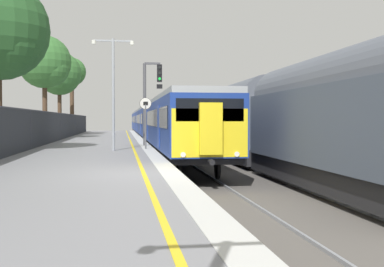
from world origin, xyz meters
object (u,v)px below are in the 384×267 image
Objects in this scene: speed_limit_sign at (146,116)px; platform_lamp_mid at (113,84)px; freight_train_adjacent_track at (218,119)px; background_tree_left at (72,74)px; commuter_train_at_platform at (153,122)px; background_tree_back at (60,75)px; signal_gantry at (150,94)px; background_tree_right at (46,64)px; background_tree_centre at (0,32)px.

platform_lamp_mid is (-1.59, -1.05, 1.51)m from speed_limit_sign.
background_tree_left reaches higher than freight_train_adjacent_track.
speed_limit_sign is at bearing -118.79° from freight_train_adjacent_track.
freight_train_adjacent_track is 6.44× the size of background_tree_left.
background_tree_back is at bearing -173.02° from commuter_train_at_platform.
signal_gantry is 0.59× the size of background_tree_right.
background_tree_left is at bearing 105.20° from signal_gantry.
background_tree_back is at bearing 89.57° from background_tree_right.
commuter_train_at_platform is 1.24× the size of freight_train_adjacent_track.
background_tree_right reaches higher than background_tree_back.
background_tree_right is (-7.40, 11.45, 2.89)m from signal_gantry.
commuter_train_at_platform reaches higher than speed_limit_sign.
background_tree_right is (-7.02, 14.64, 4.20)m from speed_limit_sign.
background_tree_left is 29.16m from background_tree_centre.
background_tree_right reaches higher than platform_lamp_mid.
freight_train_adjacent_track is 10.90× the size of signal_gantry.
platform_lamp_mid is at bearing -122.46° from freight_train_adjacent_track.
platform_lamp_mid is 16.82m from background_tree_right.
platform_lamp_mid is at bearing -114.94° from signal_gantry.
speed_limit_sign is 0.32× the size of background_tree_left.
background_tree_right is at bearing -90.43° from background_tree_back.
speed_limit_sign is at bearing -64.38° from background_tree_right.
commuter_train_at_platform is 13.49× the size of signal_gantry.
background_tree_left is at bearing 87.28° from background_tree_right.
background_tree_centre is at bearing -90.64° from background_tree_left.
background_tree_back is at bearing 110.59° from signal_gantry.
signal_gantry reaches higher than freight_train_adjacent_track.
background_tree_back is (-0.58, -5.36, -0.62)m from background_tree_left.
commuter_train_at_platform is 12.00× the size of platform_lamp_mid.
background_tree_right reaches higher than freight_train_adjacent_track.
signal_gantry reaches higher than speed_limit_sign.
freight_train_adjacent_track is 9.69× the size of platform_lamp_mid.
background_tree_left reaches higher than platform_lamp_mid.
background_tree_left reaches higher than background_tree_centre.
background_tree_back is (-12.81, 12.09, 4.19)m from freight_train_adjacent_track.
platform_lamp_mid reaches higher than commuter_train_at_platform.
speed_limit_sign is 0.33× the size of background_tree_back.
platform_lamp_mid is 0.66× the size of background_tree_right.
speed_limit_sign is (-0.38, -3.19, -1.31)m from signal_gantry.
background_tree_back reaches higher than commuter_train_at_platform.
background_tree_right is at bearing 122.88° from signal_gantry.
freight_train_adjacent_track is at bearing 57.54° from platform_lamp_mid.
platform_lamp_mid is at bearing -0.05° from background_tree_centre.
freight_train_adjacent_track is 9.36m from signal_gantry.
background_tree_left is at bearing 102.80° from speed_limit_sign.
background_tree_centre reaches higher than speed_limit_sign.
background_tree_right reaches higher than background_tree_centre.
background_tree_left is 0.99× the size of background_tree_right.
background_tree_left is (-6.38, 28.10, 4.69)m from speed_limit_sign.
background_tree_left is (-6.77, 24.91, 3.37)m from signal_gantry.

